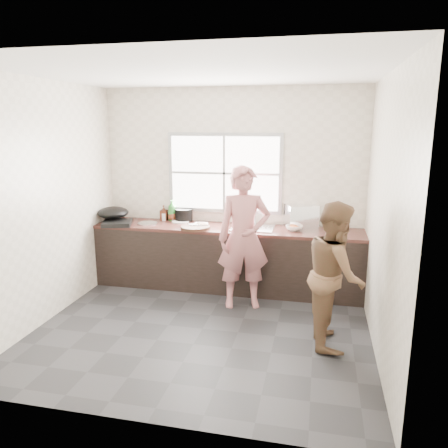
% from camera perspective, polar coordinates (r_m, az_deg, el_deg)
% --- Properties ---
extents(floor, '(3.60, 3.20, 0.01)m').
position_cam_1_polar(floor, '(4.97, -2.82, -13.55)').
color(floor, '#27272A').
rests_on(floor, ground).
extents(ceiling, '(3.60, 3.20, 0.01)m').
position_cam_1_polar(ceiling, '(4.48, -3.23, 19.24)').
color(ceiling, silver).
rests_on(ceiling, wall_back).
extents(wall_back, '(3.60, 0.01, 2.70)m').
position_cam_1_polar(wall_back, '(6.07, 1.03, 4.77)').
color(wall_back, beige).
rests_on(wall_back, ground).
extents(wall_left, '(0.01, 3.20, 2.70)m').
position_cam_1_polar(wall_left, '(5.30, -22.19, 2.62)').
color(wall_left, silver).
rests_on(wall_left, ground).
extents(wall_right, '(0.01, 3.20, 2.70)m').
position_cam_1_polar(wall_right, '(4.42, 20.19, 0.89)').
color(wall_right, beige).
rests_on(wall_right, ground).
extents(wall_front, '(3.60, 0.01, 2.70)m').
position_cam_1_polar(wall_front, '(3.06, -11.03, -3.63)').
color(wall_front, silver).
rests_on(wall_front, ground).
extents(cabinet, '(3.60, 0.62, 0.82)m').
position_cam_1_polar(cabinet, '(5.98, 0.39, -4.60)').
color(cabinet, black).
rests_on(cabinet, floor).
extents(countertop, '(3.60, 0.64, 0.04)m').
position_cam_1_polar(countertop, '(5.87, 0.40, -0.59)').
color(countertop, '#3B1D18').
rests_on(countertop, cabinet).
extents(sink, '(0.55, 0.45, 0.02)m').
position_cam_1_polar(sink, '(5.80, 3.78, -0.52)').
color(sink, silver).
rests_on(sink, countertop).
extents(faucet, '(0.02, 0.02, 0.30)m').
position_cam_1_polar(faucet, '(5.96, 4.09, 1.27)').
color(faucet, silver).
rests_on(faucet, countertop).
extents(window_frame, '(1.60, 0.05, 1.10)m').
position_cam_1_polar(window_frame, '(6.06, 0.07, 6.65)').
color(window_frame, '#9EA0A5').
rests_on(window_frame, wall_back).
extents(window_glazing, '(1.50, 0.01, 1.00)m').
position_cam_1_polar(window_glazing, '(6.03, 0.02, 6.63)').
color(window_glazing, white).
rests_on(window_glazing, window_frame).
extents(woman, '(0.68, 0.54, 1.63)m').
position_cam_1_polar(woman, '(5.29, 2.61, -2.42)').
color(woman, '#C17375').
rests_on(woman, floor).
extents(person_side, '(0.63, 0.77, 1.48)m').
position_cam_1_polar(person_side, '(4.54, 14.31, -6.37)').
color(person_side, brown).
rests_on(person_side, floor).
extents(cutting_board, '(0.46, 0.46, 0.04)m').
position_cam_1_polar(cutting_board, '(5.77, -3.77, -0.46)').
color(cutting_board, '#311E13').
rests_on(cutting_board, countertop).
extents(cleaver, '(0.22, 0.18, 0.01)m').
position_cam_1_polar(cleaver, '(5.84, -3.63, -0.04)').
color(cleaver, '#B5B8BC').
rests_on(cleaver, cutting_board).
extents(bowl_mince, '(0.23, 0.23, 0.05)m').
position_cam_1_polar(bowl_mince, '(5.87, -3.03, -0.16)').
color(bowl_mince, white).
rests_on(bowl_mince, countertop).
extents(bowl_crabs, '(0.22, 0.22, 0.06)m').
position_cam_1_polar(bowl_crabs, '(5.74, 9.16, -0.56)').
color(bowl_crabs, white).
rests_on(bowl_crabs, countertop).
extents(bowl_held, '(0.21, 0.21, 0.05)m').
position_cam_1_polar(bowl_held, '(5.81, 3.35, -0.27)').
color(bowl_held, silver).
rests_on(bowl_held, countertop).
extents(black_pot, '(0.25, 0.25, 0.18)m').
position_cam_1_polar(black_pot, '(6.23, -5.26, 1.18)').
color(black_pot, black).
rests_on(black_pot, countertop).
extents(plate_food, '(0.32, 0.32, 0.02)m').
position_cam_1_polar(plate_food, '(6.18, -5.70, 0.32)').
color(plate_food, silver).
rests_on(plate_food, countertop).
extents(bottle_green, '(0.13, 0.13, 0.30)m').
position_cam_1_polar(bottle_green, '(6.27, -6.81, 1.81)').
color(bottle_green, '#277A2A').
rests_on(bottle_green, countertop).
extents(bottle_brown_tall, '(0.09, 0.10, 0.20)m').
position_cam_1_polar(bottle_brown_tall, '(6.33, -7.86, 1.39)').
color(bottle_brown_tall, '#451F11').
rests_on(bottle_brown_tall, countertop).
extents(bottle_brown_short, '(0.16, 0.16, 0.16)m').
position_cam_1_polar(bottle_brown_short, '(6.29, -6.75, 1.18)').
color(bottle_brown_short, '#4C2313').
rests_on(bottle_brown_short, countertop).
extents(glass_jar, '(0.09, 0.09, 0.11)m').
position_cam_1_polar(glass_jar, '(6.31, -7.81, 0.93)').
color(glass_jar, silver).
rests_on(glass_jar, countertop).
extents(burner, '(0.47, 0.47, 0.06)m').
position_cam_1_polar(burner, '(6.15, -13.78, 0.12)').
color(burner, black).
rests_on(burner, countertop).
extents(wok, '(0.49, 0.49, 0.16)m').
position_cam_1_polar(wok, '(6.30, -14.28, 1.45)').
color(wok, black).
rests_on(wok, burner).
extents(dish_rack, '(0.48, 0.42, 0.30)m').
position_cam_1_polar(dish_rack, '(5.94, 10.04, 1.06)').
color(dish_rack, white).
rests_on(dish_rack, countertop).
extents(pot_lid_left, '(0.30, 0.30, 0.01)m').
position_cam_1_polar(pot_lid_left, '(6.15, -9.96, 0.09)').
color(pot_lid_left, silver).
rests_on(pot_lid_left, countertop).
extents(pot_lid_right, '(0.25, 0.25, 0.01)m').
position_cam_1_polar(pot_lid_right, '(6.15, -9.83, 0.09)').
color(pot_lid_right, '#A7A9AE').
rests_on(pot_lid_right, countertop).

